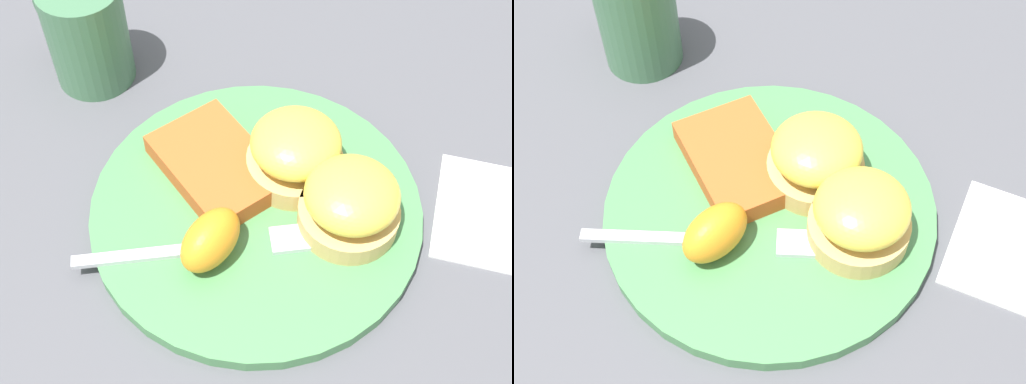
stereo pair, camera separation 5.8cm
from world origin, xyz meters
The scene contains 9 objects.
ground_plane centered at (0.00, 0.00, 0.00)m, with size 1.10×1.10×0.00m, color #4C4C51.
plate centered at (0.00, 0.00, 0.01)m, with size 0.28×0.28×0.01m, color #47844C.
sandwich_benedict_left centered at (-0.07, -0.03, 0.04)m, with size 0.08×0.08×0.06m.
sandwich_benedict_right centered at (-0.01, -0.05, 0.04)m, with size 0.08×0.08×0.06m.
hashbrown_patty centered at (0.05, -0.01, 0.02)m, with size 0.11×0.08×0.02m, color #B95322.
orange_wedge centered at (0.00, 0.06, 0.04)m, with size 0.06×0.04×0.04m, color orange.
fork centered at (0.00, 0.05, 0.02)m, with size 0.16×0.15×0.00m.
cup centered at (0.23, -0.04, 0.05)m, with size 0.11×0.08×0.10m.
napkin centered at (-0.17, -0.12, 0.00)m, with size 0.11×0.11×0.00m, color white.
Camera 2 is at (-0.25, 0.23, 0.50)m, focal length 50.00 mm.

